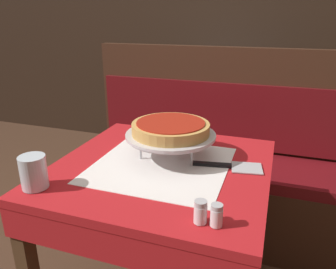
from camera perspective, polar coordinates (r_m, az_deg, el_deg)
dining_table_front at (r=1.24m, az=-1.11°, el=-9.20°), size 0.76×0.76×0.75m
dining_table_rear at (r=2.67m, az=8.25°, el=6.53°), size 0.69×0.69×0.75m
booth_bench at (r=2.03m, az=6.66°, el=-7.41°), size 1.49×0.46×1.09m
back_wall_panel at (r=3.08m, az=12.70°, el=18.45°), size 6.00×0.04×2.40m
pizza_pan_stand at (r=1.23m, az=0.46°, el=-0.26°), size 0.34×0.34×0.09m
deep_dish_pizza at (r=1.22m, az=0.46°, el=1.17°), size 0.29×0.29×0.04m
pizza_server at (r=1.19m, az=10.75°, el=-5.44°), size 0.25×0.11×0.01m
water_glass_near at (r=1.10m, az=-22.36°, el=-6.06°), size 0.08×0.08×0.11m
salt_shaker at (r=0.88m, az=5.67°, el=-13.26°), size 0.04×0.04×0.06m
pepper_shaker at (r=0.87m, az=8.45°, el=-13.74°), size 0.03×0.03×0.06m
condiment_caddy at (r=2.54m, az=8.17°, el=9.37°), size 0.15×0.15×0.18m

